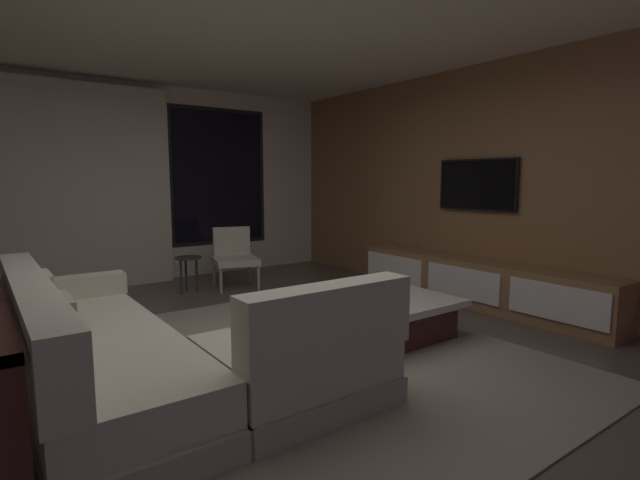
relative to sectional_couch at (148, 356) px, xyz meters
name	(u,v)px	position (x,y,z in m)	size (l,w,h in m)	color
floor	(262,364)	(0.88, 0.10, -0.29)	(9.20, 9.20, 0.00)	#564C44
back_wall_with_window	(123,185)	(0.82, 3.72, 1.05)	(6.60, 0.30, 2.70)	beige
media_wall	(502,185)	(3.94, 0.10, 1.06)	(0.12, 7.80, 2.70)	#8E6642
area_rug	(307,357)	(1.23, 0.00, -0.28)	(3.20, 3.80, 0.01)	gray
sectional_couch	(148,356)	(0.00, 0.00, 0.00)	(1.98, 2.50, 0.82)	#B1A997
coffee_table	(378,315)	(2.06, 0.09, -0.10)	(1.16, 1.16, 0.36)	#492620
book_stack_on_coffee_table	(381,290)	(2.14, 0.13, 0.11)	(0.26, 0.19, 0.08)	gold
accent_chair_near_window	(234,254)	(1.90, 2.67, 0.14)	(0.66, 0.68, 0.78)	#B2ADA0
side_stool	(188,263)	(1.28, 2.67, 0.08)	(0.32, 0.32, 0.46)	#333338
media_console	(478,284)	(3.65, 0.16, -0.04)	(0.46, 3.10, 0.52)	#8E6642
mounted_tv	(477,185)	(3.83, 0.35, 1.06)	(0.05, 1.01, 0.58)	black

